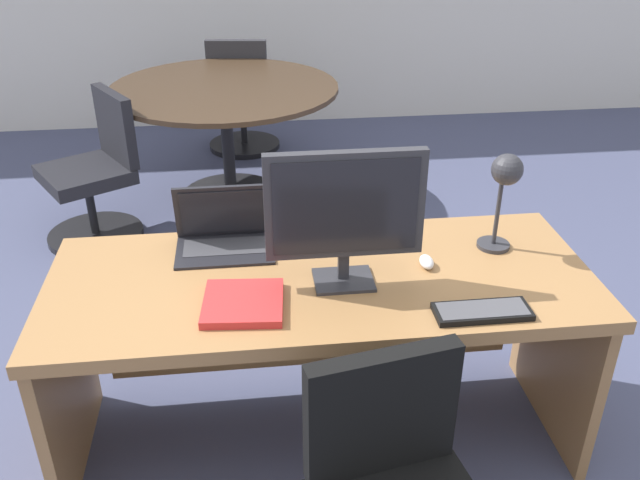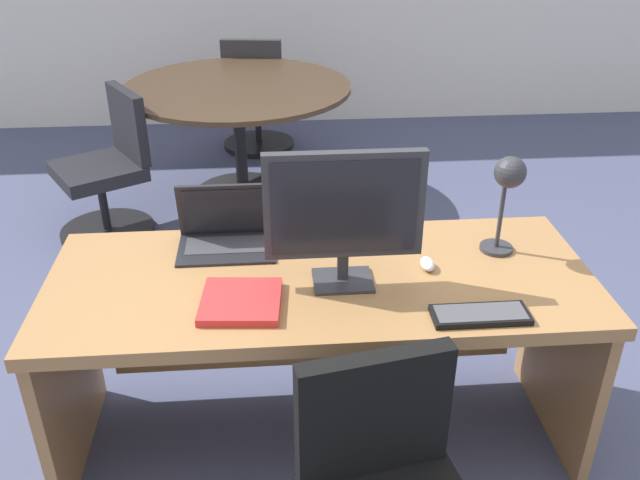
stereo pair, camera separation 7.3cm
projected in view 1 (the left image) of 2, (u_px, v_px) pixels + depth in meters
ground at (291, 250)px, 3.98m from camera, size 12.00×12.00×0.00m
desk at (320, 313)px, 2.44m from camera, size 1.87×0.76×0.74m
monitor at (345, 210)px, 2.15m from camera, size 0.52×0.16×0.47m
laptop at (224, 228)px, 2.48m from camera, size 0.35×0.24×0.23m
keyboard at (482, 311)px, 2.11m from camera, size 0.30×0.11×0.02m
mouse at (427, 262)px, 2.36m from camera, size 0.05×0.08×0.04m
desk_lamp at (505, 182)px, 2.35m from camera, size 0.12×0.14×0.37m
book at (243, 303)px, 2.15m from camera, size 0.27×0.27×0.03m
meeting_table at (226, 114)px, 4.33m from camera, size 1.44×1.44×0.77m
meeting_chair_near at (97, 182)px, 3.97m from camera, size 0.64×0.63×0.87m
meeting_chair_far at (242, 107)px, 5.22m from camera, size 0.56×0.56×0.90m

